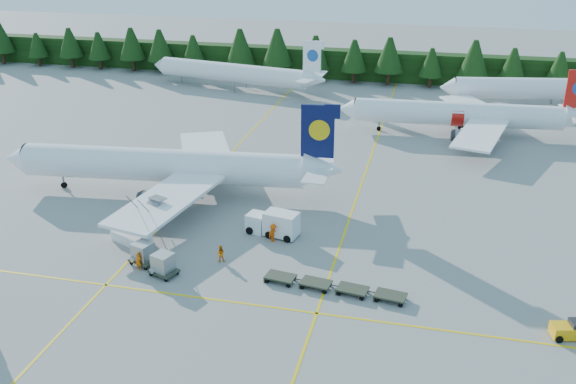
% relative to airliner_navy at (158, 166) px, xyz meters
% --- Properties ---
extents(ground, '(320.00, 320.00, 0.00)m').
position_rel_airliner_navy_xyz_m(ground, '(18.05, -15.46, -3.59)').
color(ground, gray).
rests_on(ground, ground).
extents(taxi_stripe_a, '(0.25, 120.00, 0.01)m').
position_rel_airliner_navy_xyz_m(taxi_stripe_a, '(4.05, 4.54, -3.58)').
color(taxi_stripe_a, yellow).
rests_on(taxi_stripe_a, ground).
extents(taxi_stripe_b, '(0.25, 120.00, 0.01)m').
position_rel_airliner_navy_xyz_m(taxi_stripe_b, '(24.05, 4.54, -3.58)').
color(taxi_stripe_b, yellow).
rests_on(taxi_stripe_b, ground).
extents(taxi_stripe_cross, '(80.00, 0.25, 0.01)m').
position_rel_airliner_navy_xyz_m(taxi_stripe_cross, '(18.05, -21.46, -3.58)').
color(taxi_stripe_cross, yellow).
rests_on(taxi_stripe_cross, ground).
extents(treeline_hedge, '(220.00, 4.00, 6.00)m').
position_rel_airliner_navy_xyz_m(treeline_hedge, '(18.05, 66.54, -0.59)').
color(treeline_hedge, black).
rests_on(treeline_hedge, ground).
extents(airliner_navy, '(40.99, 33.57, 11.93)m').
position_rel_airliner_navy_xyz_m(airliner_navy, '(0.00, 0.00, 0.00)').
color(airliner_navy, white).
rests_on(airliner_navy, ground).
extents(airliner_red, '(37.30, 30.62, 10.84)m').
position_rel_airliner_navy_xyz_m(airliner_red, '(35.16, 32.46, -0.33)').
color(airliner_red, white).
rests_on(airliner_red, ground).
extents(airliner_far_left, '(36.73, 10.03, 10.77)m').
position_rel_airliner_navy_xyz_m(airliner_far_left, '(-8.40, 52.12, -0.21)').
color(airliner_far_left, white).
rests_on(airliner_far_left, ground).
extents(airliner_far_right, '(38.10, 9.99, 11.16)m').
position_rel_airliner_navy_xyz_m(airliner_far_right, '(50.42, 52.03, -0.09)').
color(airliner_far_right, white).
rests_on(airliner_far_right, ground).
extents(airstairs, '(4.97, 6.38, 3.76)m').
position_rel_airliner_navy_xyz_m(airstairs, '(2.69, -12.62, -2.77)').
color(airstairs, white).
rests_on(airstairs, ground).
extents(service_truck, '(5.97, 3.15, 2.74)m').
position_rel_airliner_navy_xyz_m(service_truck, '(16.54, -7.77, -2.23)').
color(service_truck, white).
rests_on(service_truck, ground).
extents(baggage_tug, '(2.93, 2.02, 1.43)m').
position_rel_airliner_navy_xyz_m(baggage_tug, '(44.64, -20.05, -2.89)').
color(baggage_tug, '#F4A90D').
rests_on(baggage_tug, ground).
extents(dolly_train, '(13.32, 2.98, 0.16)m').
position_rel_airliner_navy_xyz_m(dolly_train, '(24.89, -17.47, -3.07)').
color(dolly_train, '#363D2C').
rests_on(dolly_train, ground).
extents(uld_pair, '(5.80, 4.21, 1.92)m').
position_rel_airliner_navy_xyz_m(uld_pair, '(7.22, -17.75, -2.29)').
color(uld_pair, '#363D2C').
rests_on(uld_pair, ground).
extents(crew_a, '(0.73, 0.56, 1.78)m').
position_rel_airliner_navy_xyz_m(crew_a, '(5.80, -18.06, -2.69)').
color(crew_a, '#EF6405').
rests_on(crew_a, ground).
extents(crew_b, '(1.03, 0.90, 1.78)m').
position_rel_airliner_navy_xyz_m(crew_b, '(13.01, -14.71, -2.70)').
color(crew_b, orange).
rests_on(crew_b, ground).
extents(crew_c, '(0.87, 0.99, 2.01)m').
position_rel_airliner_navy_xyz_m(crew_c, '(17.03, -9.41, -2.58)').
color(crew_c, '#EE4D05').
rests_on(crew_c, ground).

